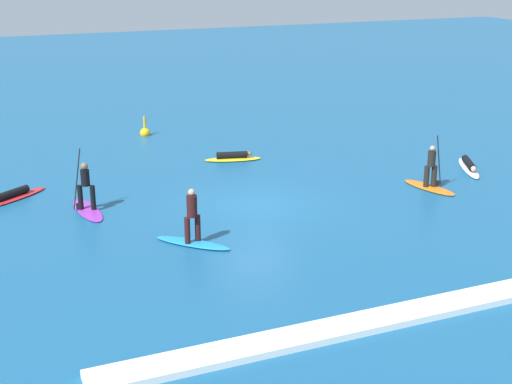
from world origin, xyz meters
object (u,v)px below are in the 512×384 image
surfer_on_purple_board (86,198)px  surfer_on_white_board (469,166)px  surfer_on_blue_board (193,230)px  marker_buoy (145,132)px  surfer_on_yellow_board (233,157)px  surfer_on_orange_board (430,178)px  surfer_on_red_board (11,197)px

surfer_on_purple_board → surfer_on_white_board: bearing=-99.1°
surfer_on_blue_board → marker_buoy: surfer_on_blue_board is taller
surfer_on_yellow_board → surfer_on_purple_board: bearing=-136.2°
surfer_on_blue_board → surfer_on_purple_board: bearing=-14.0°
surfer_on_orange_board → surfer_on_red_board: (-15.08, 4.89, -0.30)m
surfer_on_yellow_board → surfer_on_red_board: bearing=-155.5°
surfer_on_yellow_board → marker_buoy: marker_buoy is taller
surfer_on_blue_board → surfer_on_red_board: surfer_on_blue_board is taller
surfer_on_orange_board → surfer_on_blue_board: (-10.21, -1.82, 0.07)m
surfer_on_purple_board → surfer_on_yellow_board: bearing=-65.4°
surfer_on_orange_board → surfer_on_purple_board: (-12.71, 2.57, 0.06)m
surfer_on_yellow_board → surfer_on_purple_board: (-7.11, -4.10, 0.36)m
surfer_on_yellow_board → marker_buoy: (-2.44, 5.87, 0.03)m
surfer_on_white_board → marker_buoy: size_ratio=2.74×
surfer_on_yellow_board → surfer_on_blue_board: 9.67m
surfer_on_orange_board → surfer_on_purple_board: 12.96m
surfer_on_blue_board → marker_buoy: (2.18, 14.36, -0.33)m
surfer_on_yellow_board → marker_buoy: size_ratio=2.35×
surfer_on_blue_board → surfer_on_red_board: 8.29m
surfer_on_yellow_board → surfer_on_red_board: size_ratio=0.88×
surfer_on_blue_board → marker_buoy: size_ratio=2.07×
surfer_on_white_board → marker_buoy: (-11.12, 11.01, 0.02)m
surfer_on_blue_board → surfer_on_white_board: 13.71m
surfer_on_orange_board → surfer_on_purple_board: surfer_on_purple_board is taller
surfer_on_orange_board → marker_buoy: 14.90m
surfer_on_white_board → surfer_on_red_board: surfer_on_white_board is taller
surfer_on_purple_board → surfer_on_white_board: (15.78, -1.05, -0.34)m
surfer_on_purple_board → marker_buoy: surfer_on_purple_board is taller
surfer_on_yellow_board → surfer_on_red_board: surfer_on_yellow_board is taller
surfer_on_orange_board → surfer_on_red_board: bearing=-121.4°
surfer_on_purple_board → surfer_on_white_board: size_ratio=0.92×
surfer_on_red_board → marker_buoy: marker_buoy is taller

